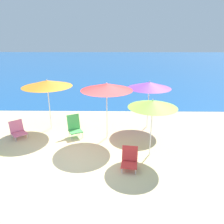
# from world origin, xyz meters

# --- Properties ---
(ground_plane) EXTENTS (60.00, 60.00, 0.00)m
(ground_plane) POSITION_xyz_m (0.00, 0.00, 0.00)
(ground_plane) COLOR beige
(sea_water) EXTENTS (60.00, 40.00, 0.01)m
(sea_water) POSITION_xyz_m (0.00, 24.54, 0.00)
(sea_water) COLOR #1E5699
(sea_water) RESTS_ON ground
(beach_umbrella_orange) EXTENTS (2.01, 2.01, 2.13)m
(beach_umbrella_orange) POSITION_xyz_m (-1.46, 2.31, 1.96)
(beach_umbrella_orange) COLOR white
(beach_umbrella_orange) RESTS_ON ground
(beach_umbrella_lime) EXTENTS (1.55, 1.55, 1.94)m
(beach_umbrella_lime) POSITION_xyz_m (2.45, 0.20, 1.78)
(beach_umbrella_lime) COLOR white
(beach_umbrella_lime) RESTS_ON ground
(beach_umbrella_purple) EXTENTS (1.82, 1.82, 2.02)m
(beach_umbrella_purple) POSITION_xyz_m (2.68, 2.56, 1.85)
(beach_umbrella_purple) COLOR white
(beach_umbrella_purple) RESTS_ON ground
(beach_umbrella_red) EXTENTS (1.91, 1.91, 2.20)m
(beach_umbrella_red) POSITION_xyz_m (0.97, 1.45, 2.03)
(beach_umbrella_red) COLOR white
(beach_umbrella_red) RESTS_ON ground
(beach_chair_pink) EXTENTS (0.74, 0.74, 0.67)m
(beach_chair_pink) POSITION_xyz_m (-2.51, 1.41, 0.31)
(beach_chair_pink) COLOR silver
(beach_chair_pink) RESTS_ON ground
(beach_chair_green) EXTENTS (0.67, 0.69, 0.87)m
(beach_chair_green) POSITION_xyz_m (-0.32, 1.57, 0.43)
(beach_chair_green) COLOR silver
(beach_chair_green) RESTS_ON ground
(beach_chair_red) EXTENTS (0.53, 0.61, 0.65)m
(beach_chair_red) POSITION_xyz_m (1.72, -0.59, 0.30)
(beach_chair_red) COLOR silver
(beach_chair_red) RESTS_ON ground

